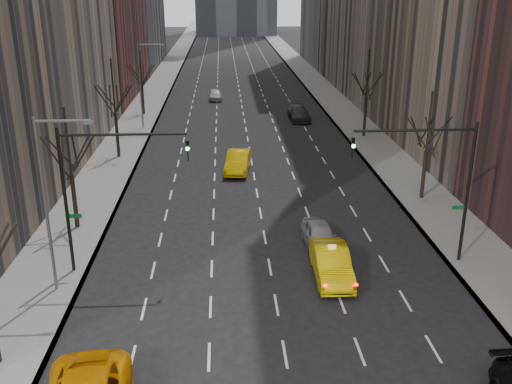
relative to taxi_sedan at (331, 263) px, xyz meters
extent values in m
cube|color=slate|center=(-15.44, 59.36, -0.78)|extent=(4.50, 320.00, 0.15)
cube|color=slate|center=(9.06, 59.36, -0.78)|extent=(4.50, 320.00, 0.15)
cylinder|color=black|center=(-14.38, -6.34, 4.31)|extent=(1.74, 0.72, 2.52)
cylinder|color=black|center=(-15.19, 7.36, 1.08)|extent=(0.28, 0.28, 3.57)
cylinder|color=black|center=(-15.19, 7.36, 4.99)|extent=(0.16, 0.16, 4.25)
cylinder|color=black|center=(-15.04, 8.21, 4.10)|extent=(0.42, 1.80, 2.52)
cylinder|color=black|center=(-14.38, 7.66, 4.10)|extent=(1.74, 0.72, 2.52)
cylinder|color=black|center=(-14.53, 6.81, 4.10)|extent=(1.46, 1.25, 2.52)
cylinder|color=black|center=(-15.34, 6.51, 4.10)|extent=(0.42, 1.80, 2.52)
cylinder|color=black|center=(-16.00, 7.07, 4.10)|extent=(1.74, 0.72, 2.52)
cylinder|color=black|center=(-15.85, 7.91, 4.10)|extent=(1.46, 1.25, 2.52)
cylinder|color=black|center=(-15.19, 23.36, 1.29)|extent=(0.28, 0.28, 3.99)
cylinder|color=black|center=(-15.19, 23.36, 5.66)|extent=(0.16, 0.16, 4.75)
cylinder|color=black|center=(-15.04, 24.21, 4.52)|extent=(0.42, 1.80, 2.52)
cylinder|color=black|center=(-14.38, 23.66, 4.52)|extent=(1.74, 0.72, 2.52)
cylinder|color=black|center=(-14.53, 22.81, 4.52)|extent=(1.46, 1.25, 2.52)
cylinder|color=black|center=(-15.34, 22.51, 4.52)|extent=(0.42, 1.80, 2.52)
cylinder|color=black|center=(-16.00, 23.07, 4.52)|extent=(1.74, 0.72, 2.52)
cylinder|color=black|center=(-15.85, 23.91, 4.52)|extent=(1.46, 1.25, 2.52)
cylinder|color=black|center=(-15.19, 41.36, 0.98)|extent=(0.28, 0.28, 3.36)
cylinder|color=black|center=(-15.19, 41.36, 4.66)|extent=(0.16, 0.16, 4.00)
cylinder|color=black|center=(-15.04, 42.21, 3.89)|extent=(0.42, 1.80, 2.52)
cylinder|color=black|center=(-14.38, 41.66, 3.89)|extent=(1.74, 0.72, 2.52)
cylinder|color=black|center=(-14.53, 40.81, 3.89)|extent=(1.46, 1.25, 2.52)
cylinder|color=black|center=(-15.34, 40.51, 3.89)|extent=(0.42, 1.80, 2.52)
cylinder|color=black|center=(-16.00, 41.07, 3.89)|extent=(1.74, 0.72, 2.52)
cylinder|color=black|center=(-15.85, 41.91, 3.89)|extent=(1.46, 1.25, 2.52)
cylinder|color=black|center=(8.81, 11.36, 1.08)|extent=(0.28, 0.28, 3.57)
cylinder|color=black|center=(8.81, 11.36, 4.99)|extent=(0.16, 0.16, 4.25)
cylinder|color=black|center=(8.96, 12.21, 4.10)|extent=(0.42, 1.80, 2.52)
cylinder|color=black|center=(9.62, 11.66, 4.10)|extent=(1.74, 0.72, 2.52)
cylinder|color=black|center=(9.47, 10.81, 4.10)|extent=(1.46, 1.25, 2.52)
cylinder|color=black|center=(8.66, 10.51, 4.10)|extent=(0.42, 1.80, 2.52)
cylinder|color=black|center=(8.00, 11.07, 4.10)|extent=(1.74, 0.72, 2.52)
cylinder|color=black|center=(8.15, 11.91, 4.10)|extent=(1.46, 1.25, 2.52)
cylinder|color=black|center=(8.81, 29.36, 1.29)|extent=(0.28, 0.28, 3.99)
cylinder|color=black|center=(8.81, 29.36, 5.66)|extent=(0.16, 0.16, 4.75)
cylinder|color=black|center=(8.96, 30.21, 4.52)|extent=(0.42, 1.80, 2.52)
cylinder|color=black|center=(9.62, 29.66, 4.52)|extent=(1.74, 0.72, 2.52)
cylinder|color=black|center=(9.47, 28.81, 4.52)|extent=(1.46, 1.25, 2.52)
cylinder|color=black|center=(8.66, 28.51, 4.52)|extent=(0.42, 1.80, 2.52)
cylinder|color=black|center=(8.00, 29.07, 4.52)|extent=(1.74, 0.72, 2.52)
cylinder|color=black|center=(8.15, 29.91, 4.52)|extent=(1.46, 1.25, 2.52)
cylinder|color=black|center=(-13.99, 1.36, 3.30)|extent=(0.18, 0.18, 8.00)
cylinder|color=black|center=(-10.74, 1.36, 6.90)|extent=(6.50, 0.14, 0.14)
imported|color=black|center=(-7.49, 1.36, 6.00)|extent=(0.18, 0.22, 1.10)
sphere|color=#0CFF33|center=(-7.49, 1.18, 6.15)|extent=(0.20, 0.20, 0.20)
cube|color=#0C5926|center=(-13.59, 1.36, 2.50)|extent=(0.70, 0.04, 0.22)
cylinder|color=black|center=(7.61, 1.36, 3.30)|extent=(0.18, 0.18, 8.00)
cylinder|color=black|center=(4.36, 1.36, 6.90)|extent=(6.50, 0.14, 0.14)
imported|color=black|center=(1.11, 1.36, 6.00)|extent=(0.18, 0.22, 1.10)
sphere|color=#0CFF33|center=(1.11, 1.18, 6.15)|extent=(0.20, 0.20, 0.20)
cube|color=#0C5926|center=(7.21, 1.36, 2.50)|extent=(0.70, 0.04, 0.22)
cylinder|color=slate|center=(-14.39, -0.64, 3.80)|extent=(0.16, 0.16, 9.00)
cylinder|color=slate|center=(-13.09, -0.64, 8.10)|extent=(2.60, 0.14, 0.14)
cube|color=slate|center=(-11.89, -0.64, 8.00)|extent=(0.50, 0.22, 0.15)
cylinder|color=slate|center=(-14.39, 34.36, 3.80)|extent=(0.16, 0.16, 9.00)
cylinder|color=slate|center=(-13.09, 34.36, 8.10)|extent=(2.60, 0.14, 0.14)
cube|color=slate|center=(-11.89, 34.36, 8.00)|extent=(0.50, 0.22, 0.15)
imported|color=#DEBE04|center=(0.00, 0.00, 0.00)|extent=(1.90, 5.20, 1.70)
imported|color=gray|center=(-0.01, 3.75, -0.10)|extent=(1.97, 4.51, 1.51)
imported|color=yellow|center=(-4.47, 18.78, 0.01)|extent=(2.48, 5.39, 1.71)
imported|color=#2B2B2F|center=(3.11, 37.57, -0.06)|extent=(2.35, 5.52, 1.59)
imported|color=silver|center=(-6.66, 50.34, -0.13)|extent=(1.75, 4.25, 1.44)
camera|label=1|loc=(-5.63, -27.07, 14.11)|focal=40.00mm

